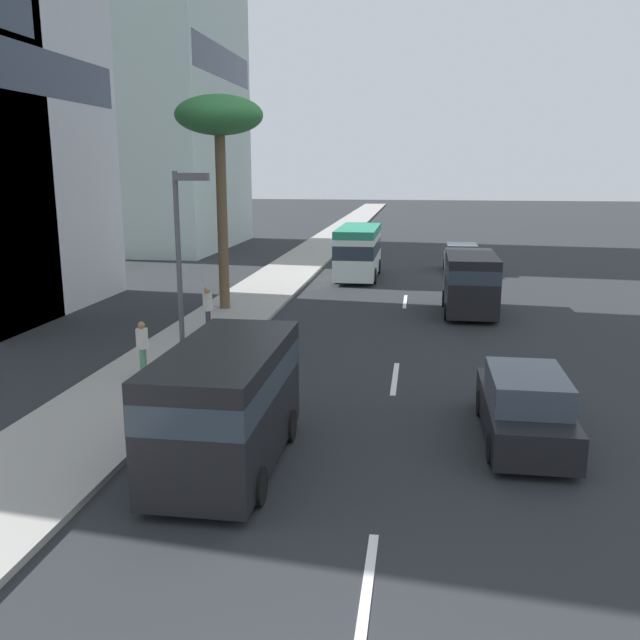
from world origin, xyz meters
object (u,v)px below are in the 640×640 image
object	(u,v)px
van_fourth	(227,399)
pedestrian_mid_block	(208,308)
car_fifth	(525,408)
street_lamp	(183,254)
car_third	(461,259)
pedestrian_near_lamp	(142,346)
palm_tree	(219,122)
van_lead	(470,280)
minibus_second	(358,250)

from	to	relation	value
van_fourth	pedestrian_mid_block	world-z (taller)	van_fourth
car_fifth	street_lamp	xyz separation A→B (m)	(2.24, 8.76, 3.07)
car_third	pedestrian_near_lamp	distance (m)	25.07
car_fifth	palm_tree	size ratio (longest dim) A/B	0.52
van_lead	van_fourth	distance (m)	17.42
van_fourth	car_fifth	bearing A→B (deg)	110.35
car_fifth	pedestrian_mid_block	distance (m)	13.27
palm_tree	minibus_second	bearing A→B (deg)	-26.17
palm_tree	street_lamp	xyz separation A→B (m)	(-10.73, -2.06, -4.11)
pedestrian_mid_block	palm_tree	bearing A→B (deg)	-158.31
palm_tree	pedestrian_mid_block	bearing A→B (deg)	-171.57
van_fourth	car_fifth	xyz separation A→B (m)	(2.34, -6.31, -0.69)
pedestrian_near_lamp	palm_tree	distance (m)	12.02
van_lead	pedestrian_mid_block	size ratio (longest dim) A/B	2.86
van_lead	car_third	xyz separation A→B (m)	(11.96, -0.28, -0.65)
minibus_second	pedestrian_mid_block	distance (m)	15.05
van_lead	street_lamp	world-z (taller)	street_lamp
street_lamp	car_third	bearing A→B (deg)	-20.18
car_fifth	pedestrian_near_lamp	xyz separation A→B (m)	(3.18, 10.46, 0.23)
pedestrian_near_lamp	pedestrian_mid_block	xyz separation A→B (m)	(5.35, -0.30, 0.06)
palm_tree	street_lamp	distance (m)	11.67
van_lead	pedestrian_mid_block	bearing A→B (deg)	119.14
car_third	pedestrian_near_lamp	xyz separation A→B (m)	(-22.80, 10.42, 0.21)
van_fourth	pedestrian_near_lamp	distance (m)	6.92
van_lead	street_lamp	size ratio (longest dim) A/B	0.82
palm_tree	pedestrian_near_lamp	bearing A→B (deg)	-177.89
pedestrian_mid_block	palm_tree	distance (m)	8.22
van_fourth	palm_tree	size ratio (longest dim) A/B	0.58
car_third	street_lamp	distance (m)	25.47
minibus_second	palm_tree	xyz separation A→B (m)	(-9.98, 4.90, 6.37)
minibus_second	pedestrian_near_lamp	distance (m)	20.30
street_lamp	minibus_second	bearing A→B (deg)	-7.83
car_fifth	palm_tree	bearing A→B (deg)	39.83
palm_tree	street_lamp	world-z (taller)	palm_tree
van_lead	minibus_second	world-z (taller)	minibus_second
minibus_second	pedestrian_mid_block	size ratio (longest dim) A/B	3.85
van_lead	car_fifth	xyz separation A→B (m)	(-14.02, -0.32, -0.68)
van_fourth	street_lamp	bearing A→B (deg)	-151.81
pedestrian_mid_block	minibus_second	bearing A→B (deg)	176.86
street_lamp	pedestrian_mid_block	bearing A→B (deg)	12.55
car_third	van_fourth	world-z (taller)	van_fourth
car_third	pedestrian_mid_block	distance (m)	20.18
van_fourth	minibus_second	bearing A→B (deg)	179.12
car_fifth	van_fourth	bearing A→B (deg)	110.35
car_fifth	palm_tree	distance (m)	18.36
minibus_second	car_third	world-z (taller)	minibus_second
pedestrian_near_lamp	car_third	bearing A→B (deg)	-128.43
pedestrian_near_lamp	car_fifth	bearing A→B (deg)	149.24
pedestrian_near_lamp	minibus_second	bearing A→B (deg)	-116.81
car_third	street_lamp	bearing A→B (deg)	159.82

